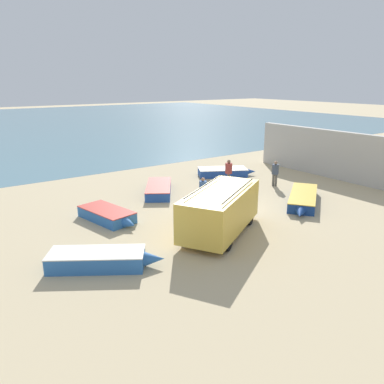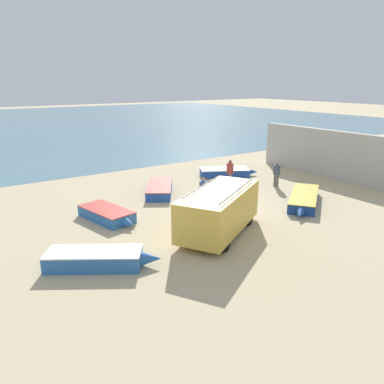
{
  "view_description": "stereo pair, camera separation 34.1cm",
  "coord_description": "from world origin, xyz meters",
  "px_view_note": "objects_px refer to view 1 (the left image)",
  "views": [
    {
      "loc": [
        -13.0,
        -15.07,
        6.89
      ],
      "look_at": [
        -1.56,
        1.09,
        1.0
      ],
      "focal_mm": 35.0,
      "sensor_mm": 36.0,
      "label": 1
    },
    {
      "loc": [
        -12.72,
        -15.26,
        6.89
      ],
      "look_at": [
        -1.56,
        1.09,
        1.0
      ],
      "focal_mm": 35.0,
      "sensor_mm": 36.0,
      "label": 2
    }
  ],
  "objects_px": {
    "fishing_rowboat_0": "(224,172)",
    "fishing_rowboat_2": "(108,215)",
    "fishing_rowboat_1": "(159,188)",
    "fishing_rowboat_3": "(303,199)",
    "parked_van": "(221,210)",
    "fisherman_0": "(229,170)",
    "fishing_rowboat_4": "(101,259)",
    "fisherman_2": "(203,189)",
    "fisherman_1": "(275,171)"
  },
  "relations": [
    {
      "from": "fishing_rowboat_2",
      "to": "fishing_rowboat_3",
      "type": "distance_m",
      "value": 11.14
    },
    {
      "from": "fishing_rowboat_1",
      "to": "fisherman_2",
      "type": "relative_size",
      "value": 2.76
    },
    {
      "from": "fishing_rowboat_1",
      "to": "fisherman_2",
      "type": "bearing_deg",
      "value": -133.73
    },
    {
      "from": "fishing_rowboat_0",
      "to": "fishing_rowboat_2",
      "type": "distance_m",
      "value": 11.6
    },
    {
      "from": "fishing_rowboat_3",
      "to": "fisherman_0",
      "type": "bearing_deg",
      "value": -115.08
    },
    {
      "from": "fishing_rowboat_0",
      "to": "fishing_rowboat_1",
      "type": "xyz_separation_m",
      "value": [
        -6.3,
        -1.03,
        -0.0
      ]
    },
    {
      "from": "parked_van",
      "to": "fishing_rowboat_4",
      "type": "distance_m",
      "value": 5.95
    },
    {
      "from": "fishing_rowboat_2",
      "to": "fishing_rowboat_3",
      "type": "bearing_deg",
      "value": 56.66
    },
    {
      "from": "fishing_rowboat_3",
      "to": "fisherman_2",
      "type": "bearing_deg",
      "value": -68.85
    },
    {
      "from": "fisherman_2",
      "to": "fishing_rowboat_4",
      "type": "bearing_deg",
      "value": -15.57
    },
    {
      "from": "fishing_rowboat_0",
      "to": "fishing_rowboat_2",
      "type": "xyz_separation_m",
      "value": [
        -10.96,
        -3.81,
        -0.0
      ]
    },
    {
      "from": "fishing_rowboat_3",
      "to": "fishing_rowboat_4",
      "type": "distance_m",
      "value": 12.66
    },
    {
      "from": "fishing_rowboat_1",
      "to": "fishing_rowboat_4",
      "type": "xyz_separation_m",
      "value": [
        -6.9,
        -7.39,
        0.03
      ]
    },
    {
      "from": "fishing_rowboat_0",
      "to": "fisherman_0",
      "type": "distance_m",
      "value": 2.93
    },
    {
      "from": "fishing_rowboat_3",
      "to": "fisherman_1",
      "type": "height_order",
      "value": "fisherman_1"
    },
    {
      "from": "fisherman_0",
      "to": "fishing_rowboat_4",
      "type": "bearing_deg",
      "value": 69.61
    },
    {
      "from": "fishing_rowboat_4",
      "to": "fisherman_0",
      "type": "distance_m",
      "value": 13.14
    },
    {
      "from": "fisherman_2",
      "to": "fisherman_0",
      "type": "bearing_deg",
      "value": 168.43
    },
    {
      "from": "parked_van",
      "to": "fisherman_2",
      "type": "xyz_separation_m",
      "value": [
        1.84,
        3.82,
        -0.19
      ]
    },
    {
      "from": "fishing_rowboat_4",
      "to": "fishing_rowboat_0",
      "type": "bearing_deg",
      "value": 65.4
    },
    {
      "from": "fisherman_2",
      "to": "fishing_rowboat_2",
      "type": "bearing_deg",
      "value": -50.05
    },
    {
      "from": "fishing_rowboat_1",
      "to": "fishing_rowboat_2",
      "type": "xyz_separation_m",
      "value": [
        -4.65,
        -2.78,
        -0.0
      ]
    },
    {
      "from": "parked_van",
      "to": "fishing_rowboat_2",
      "type": "bearing_deg",
      "value": 98.2
    },
    {
      "from": "fishing_rowboat_2",
      "to": "fisherman_2",
      "type": "xyz_separation_m",
      "value": [
        5.49,
        -0.79,
        0.69
      ]
    },
    {
      "from": "fisherman_0",
      "to": "fisherman_2",
      "type": "xyz_separation_m",
      "value": [
        -3.88,
        -2.27,
        -0.11
      ]
    },
    {
      "from": "fisherman_0",
      "to": "fishing_rowboat_2",
      "type": "bearing_deg",
      "value": 50.91
    },
    {
      "from": "fishing_rowboat_1",
      "to": "fisherman_0",
      "type": "xyz_separation_m",
      "value": [
        4.72,
        -1.3,
        0.79
      ]
    },
    {
      "from": "fisherman_0",
      "to": "fisherman_2",
      "type": "distance_m",
      "value": 4.5
    },
    {
      "from": "fishing_rowboat_1",
      "to": "fishing_rowboat_3",
      "type": "relative_size",
      "value": 0.87
    },
    {
      "from": "fishing_rowboat_1",
      "to": "fishing_rowboat_2",
      "type": "relative_size",
      "value": 1.14
    },
    {
      "from": "fishing_rowboat_1",
      "to": "fisherman_1",
      "type": "relative_size",
      "value": 2.58
    },
    {
      "from": "fishing_rowboat_3",
      "to": "fishing_rowboat_1",
      "type": "bearing_deg",
      "value": -85.38
    },
    {
      "from": "fishing_rowboat_0",
      "to": "fishing_rowboat_4",
      "type": "height_order",
      "value": "fishing_rowboat_4"
    },
    {
      "from": "fishing_rowboat_1",
      "to": "fisherman_0",
      "type": "bearing_deg",
      "value": -72.31
    },
    {
      "from": "fishing_rowboat_0",
      "to": "parked_van",
      "type": "bearing_deg",
      "value": -101.98
    },
    {
      "from": "fishing_rowboat_2",
      "to": "fisherman_2",
      "type": "distance_m",
      "value": 5.59
    },
    {
      "from": "fishing_rowboat_4",
      "to": "fisherman_1",
      "type": "height_order",
      "value": "fisherman_1"
    },
    {
      "from": "fisherman_0",
      "to": "fisherman_2",
      "type": "height_order",
      "value": "fisherman_0"
    },
    {
      "from": "fishing_rowboat_2",
      "to": "fishing_rowboat_4",
      "type": "xyz_separation_m",
      "value": [
        -2.24,
        -4.61,
        0.04
      ]
    },
    {
      "from": "fishing_rowboat_3",
      "to": "fishing_rowboat_4",
      "type": "height_order",
      "value": "fishing_rowboat_4"
    },
    {
      "from": "parked_van",
      "to": "fishing_rowboat_2",
      "type": "distance_m",
      "value": 5.95
    },
    {
      "from": "fishing_rowboat_3",
      "to": "fisherman_1",
      "type": "xyz_separation_m",
      "value": [
        1.49,
        3.59,
        0.75
      ]
    },
    {
      "from": "fishing_rowboat_1",
      "to": "fisherman_0",
      "type": "height_order",
      "value": "fisherman_0"
    },
    {
      "from": "parked_van",
      "to": "fisherman_1",
      "type": "bearing_deg",
      "value": -3.08
    },
    {
      "from": "fishing_rowboat_1",
      "to": "fishing_rowboat_3",
      "type": "bearing_deg",
      "value": -106.63
    },
    {
      "from": "fishing_rowboat_4",
      "to": "fisherman_1",
      "type": "relative_size",
      "value": 2.43
    },
    {
      "from": "fishing_rowboat_1",
      "to": "fishing_rowboat_3",
      "type": "height_order",
      "value": "fishing_rowboat_3"
    },
    {
      "from": "fishing_rowboat_2",
      "to": "fisherman_2",
      "type": "bearing_deg",
      "value": 69.49
    },
    {
      "from": "parked_van",
      "to": "fisherman_1",
      "type": "distance_m",
      "value": 9.25
    },
    {
      "from": "fishing_rowboat_0",
      "to": "fishing_rowboat_2",
      "type": "bearing_deg",
      "value": -131.87
    }
  ]
}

